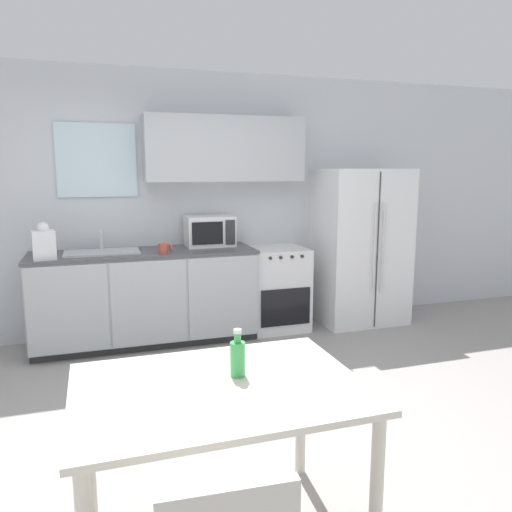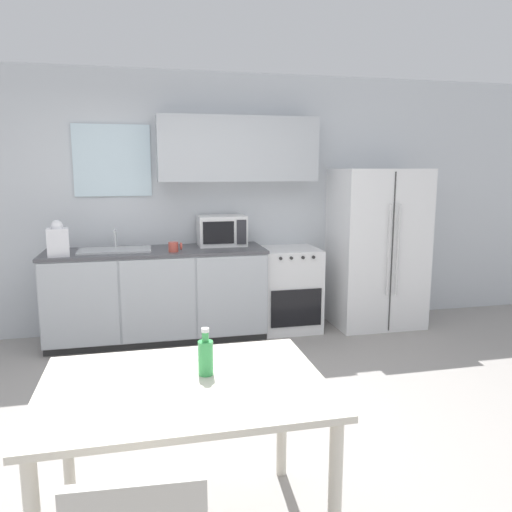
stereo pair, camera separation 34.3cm
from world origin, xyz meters
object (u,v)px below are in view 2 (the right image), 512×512
object	(u,v)px
refrigerator	(377,248)
coffee_mug	(174,247)
drink_bottle	(206,356)
microwave	(222,231)
dining_table	(184,404)
oven_range	(288,289)

from	to	relation	value
refrigerator	coffee_mug	world-z (taller)	refrigerator
refrigerator	drink_bottle	distance (m)	3.58
microwave	dining_table	distance (m)	3.11
microwave	drink_bottle	bearing A→B (deg)	-100.48
coffee_mug	dining_table	xyz separation A→B (m)	(-0.14, -2.71, -0.29)
oven_range	drink_bottle	size ratio (longest dim) A/B	3.99
dining_table	drink_bottle	xyz separation A→B (m)	(0.11, 0.07, 0.19)
oven_range	drink_bottle	distance (m)	3.14
coffee_mug	drink_bottle	xyz separation A→B (m)	(-0.03, -2.64, -0.11)
oven_range	refrigerator	size ratio (longest dim) A/B	0.51
dining_table	drink_bottle	size ratio (longest dim) A/B	5.65
oven_range	refrigerator	distance (m)	1.08
coffee_mug	dining_table	world-z (taller)	coffee_mug
oven_range	dining_table	distance (m)	3.22
coffee_mug	refrigerator	bearing A→B (deg)	4.16
oven_range	dining_table	bearing A→B (deg)	-114.87
oven_range	coffee_mug	world-z (taller)	coffee_mug
microwave	drink_bottle	size ratio (longest dim) A/B	2.21
oven_range	dining_table	world-z (taller)	oven_range
microwave	dining_table	size ratio (longest dim) A/B	0.39
microwave	coffee_mug	bearing A→B (deg)	-149.36
oven_range	coffee_mug	bearing A→B (deg)	-170.28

